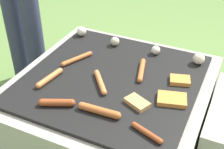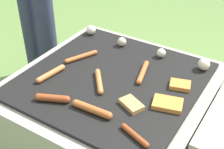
% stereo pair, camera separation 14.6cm
% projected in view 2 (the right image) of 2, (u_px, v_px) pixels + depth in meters
% --- Properties ---
extents(ground_plane, '(14.00, 14.00, 0.00)m').
position_uv_depth(ground_plane, '(112.00, 145.00, 1.73)').
color(ground_plane, '#608442').
extents(grill, '(0.90, 0.90, 0.45)m').
position_uv_depth(grill, '(112.00, 114.00, 1.60)').
color(grill, '#9E998E').
rests_on(grill, ground_plane).
extents(sausage_mid_right, '(0.15, 0.08, 0.03)m').
position_uv_depth(sausage_mid_right, '(53.00, 98.00, 1.32)').
color(sausage_mid_right, '#93421E').
rests_on(sausage_mid_right, grill).
extents(sausage_front_left, '(0.09, 0.17, 0.02)m').
position_uv_depth(sausage_front_left, '(81.00, 57.00, 1.61)').
color(sausage_front_left, '#B7602D').
rests_on(sausage_front_left, grill).
extents(sausage_back_right, '(0.14, 0.06, 0.02)m').
position_uv_depth(sausage_back_right, '(135.00, 135.00, 1.15)').
color(sausage_back_right, '#93421E').
rests_on(sausage_back_right, grill).
extents(sausage_front_center, '(0.19, 0.04, 0.03)m').
position_uv_depth(sausage_front_center, '(92.00, 109.00, 1.26)').
color(sausage_front_center, '#B7602D').
rests_on(sausage_front_center, grill).
extents(sausage_back_left, '(0.07, 0.19, 0.03)m').
position_uv_depth(sausage_back_left, '(143.00, 72.00, 1.49)').
color(sausage_back_left, '#B7602D').
rests_on(sausage_back_left, grill).
extents(sausage_front_right, '(0.05, 0.17, 0.03)m').
position_uv_depth(sausage_front_right, '(51.00, 74.00, 1.48)').
color(sausage_front_right, '#C6753D').
rests_on(sausage_front_right, grill).
extents(sausage_mid_left, '(0.13, 0.15, 0.03)m').
position_uv_depth(sausage_mid_left, '(99.00, 81.00, 1.43)').
color(sausage_mid_left, '#C6753D').
rests_on(sausage_mid_left, grill).
extents(bread_slice_center, '(0.14, 0.12, 0.02)m').
position_uv_depth(bread_slice_center, '(168.00, 104.00, 1.30)').
color(bread_slice_center, '#D18438').
rests_on(bread_slice_center, grill).
extents(bread_slice_right, '(0.11, 0.09, 0.02)m').
position_uv_depth(bread_slice_right, '(180.00, 85.00, 1.41)').
color(bread_slice_right, '#D18438').
rests_on(bread_slice_right, grill).
extents(bread_slice_left, '(0.12, 0.10, 0.02)m').
position_uv_depth(bread_slice_left, '(132.00, 104.00, 1.30)').
color(bread_slice_left, tan).
rests_on(bread_slice_left, grill).
extents(mushroom_row, '(0.74, 0.08, 0.06)m').
position_uv_depth(mushroom_row, '(145.00, 47.00, 1.66)').
color(mushroom_row, silver).
rests_on(mushroom_row, grill).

